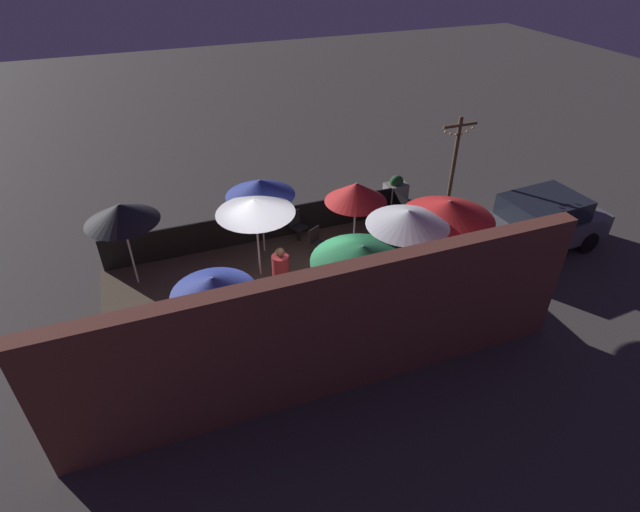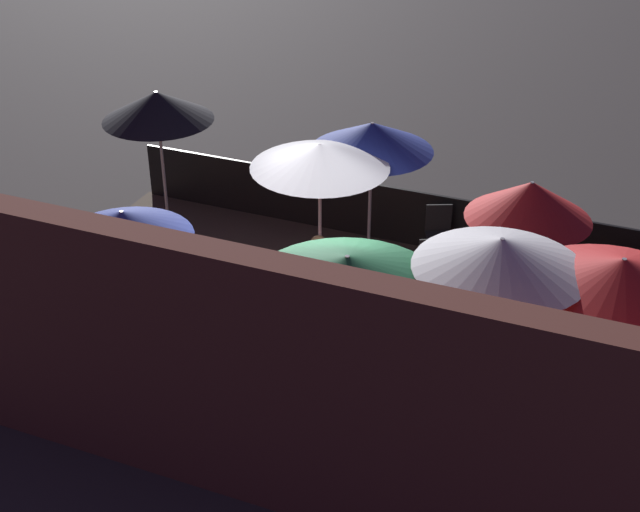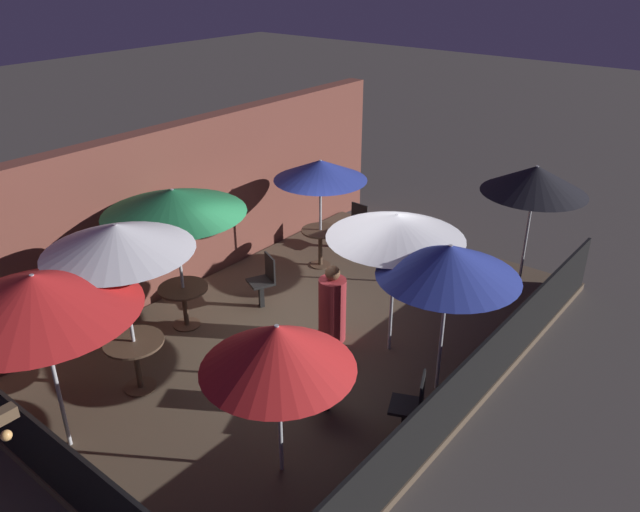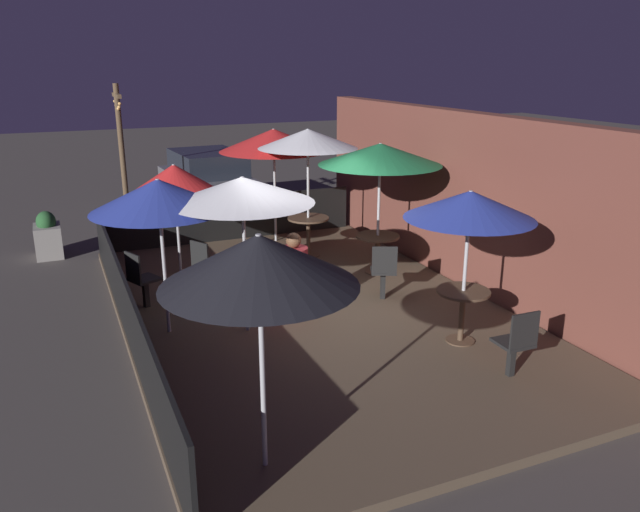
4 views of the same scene
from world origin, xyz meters
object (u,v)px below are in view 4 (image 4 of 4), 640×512
(patio_umbrella_4, at_px, (242,190))
(patio_umbrella_3, at_px, (274,140))
(patio_chair_3, at_px, (205,265))
(patron_0, at_px, (294,278))
(patio_umbrella_7, at_px, (174,180))
(planter_box, at_px, (48,236))
(dining_table_1, at_px, (463,302))
(light_post, at_px, (122,153))
(parked_car_0, at_px, (209,181))
(patio_umbrella_0, at_px, (380,154))
(patio_umbrella_6, at_px, (259,261))
(patio_chair_2, at_px, (384,270))
(patio_chair_0, at_px, (517,342))
(patio_umbrella_5, at_px, (159,195))
(patio_umbrella_1, at_px, (470,205))
(patio_umbrella_2, at_px, (308,139))
(dining_table_0, at_px, (378,243))
(patio_chair_1, at_px, (141,278))
(dining_table_2, at_px, (308,226))

(patio_umbrella_4, bearing_deg, patio_umbrella_3, 155.36)
(patio_chair_3, height_order, patron_0, patron_0)
(patio_umbrella_7, distance_m, patron_0, 3.08)
(patron_0, bearing_deg, planter_box, -29.76)
(dining_table_1, relative_size, light_post, 0.22)
(planter_box, distance_m, parked_car_0, 4.68)
(patio_umbrella_0, distance_m, planter_box, 6.99)
(patio_umbrella_6, height_order, patio_chair_2, patio_umbrella_6)
(dining_table_1, distance_m, patio_chair_0, 1.14)
(light_post, bearing_deg, patio_umbrella_5, -1.81)
(patio_umbrella_7, distance_m, patio_chair_3, 1.73)
(dining_table_1, bearing_deg, patio_umbrella_5, -117.95)
(patron_0, bearing_deg, patio_umbrella_1, 159.14)
(patio_umbrella_7, bearing_deg, patio_umbrella_2, 92.41)
(patio_umbrella_7, relative_size, patio_chair_2, 2.14)
(patio_umbrella_4, xyz_separation_m, dining_table_0, (-1.52, 2.95, -1.50))
(patio_umbrella_0, relative_size, light_post, 0.70)
(dining_table_1, bearing_deg, patron_0, -137.00)
(patio_umbrella_4, distance_m, patron_0, 1.76)
(patio_umbrella_2, height_order, patio_umbrella_4, patio_umbrella_2)
(patio_umbrella_3, relative_size, patio_chair_1, 2.59)
(patio_umbrella_0, xyz_separation_m, patio_umbrella_3, (-2.72, -1.00, -0.01))
(patio_umbrella_6, distance_m, patron_0, 4.09)
(patio_umbrella_7, bearing_deg, patio_chair_3, 9.12)
(patio_umbrella_0, distance_m, patio_chair_0, 4.54)
(patio_chair_2, relative_size, patron_0, 0.73)
(patio_umbrella_6, height_order, light_post, light_post)
(patio_umbrella_3, xyz_separation_m, dining_table_0, (2.72, 1.00, -1.60))
(light_post, height_order, parked_car_0, light_post)
(patio_chair_0, bearing_deg, dining_table_0, -3.89)
(parked_car_0, bearing_deg, patio_umbrella_3, 4.90)
(patio_umbrella_7, height_order, patio_chair_2, patio_umbrella_7)
(patio_chair_2, relative_size, planter_box, 0.99)
(patio_umbrella_7, xyz_separation_m, dining_table_0, (1.37, 3.33, -1.18))
(dining_table_2, bearing_deg, patio_chair_1, -66.10)
(planter_box, bearing_deg, patio_umbrella_7, 41.19)
(patio_chair_0, xyz_separation_m, light_post, (-8.97, -3.45, 1.30))
(patio_umbrella_3, bearing_deg, patio_umbrella_7, -59.86)
(patio_chair_1, bearing_deg, patio_chair_3, -12.38)
(patio_chair_3, xyz_separation_m, light_post, (-4.60, -0.68, 1.29))
(patio_umbrella_0, relative_size, patio_umbrella_7, 1.18)
(patio_umbrella_0, xyz_separation_m, patio_umbrella_7, (-1.37, -3.33, -0.44))
(patio_chair_2, bearing_deg, patio_umbrella_3, 30.62)
(patio_umbrella_0, bearing_deg, patio_umbrella_7, -112.35)
(patio_chair_2, distance_m, parked_car_0, 7.66)
(patio_umbrella_5, bearing_deg, patron_0, 87.94)
(dining_table_0, bearing_deg, patio_umbrella_0, 0.00)
(patio_umbrella_3, height_order, patio_chair_1, patio_umbrella_3)
(patio_chair_0, height_order, patio_chair_3, patio_chair_3)
(patio_umbrella_5, height_order, light_post, light_post)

